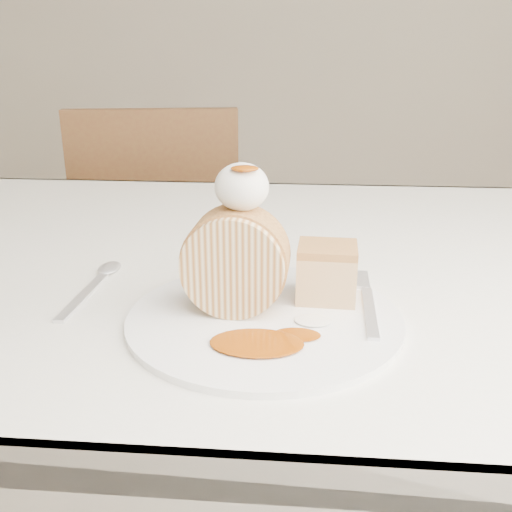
{
  "coord_description": "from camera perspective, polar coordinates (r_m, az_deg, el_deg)",
  "views": [
    {
      "loc": [
        0.03,
        -0.58,
        1.03
      ],
      "look_at": [
        -0.02,
        -0.02,
        0.82
      ],
      "focal_mm": 40.0,
      "sensor_mm": 36.0,
      "label": 1
    }
  ],
  "objects": [
    {
      "name": "plate",
      "position": [
        0.62,
        0.85,
        -6.23
      ],
      "size": [
        0.31,
        0.31,
        0.01
      ],
      "primitive_type": "cylinder",
      "rotation": [
        0.0,
        0.0,
        -0.05
      ],
      "color": "white",
      "rests_on": "table"
    },
    {
      "name": "chair_far",
      "position": [
        1.62,
        -9.38,
        1.09
      ],
      "size": [
        0.49,
        0.49,
        0.89
      ],
      "rotation": [
        0.0,
        0.0,
        3.31
      ],
      "color": "brown",
      "rests_on": "ground"
    },
    {
      "name": "table",
      "position": [
        0.86,
        2.36,
        -5.16
      ],
      "size": [
        1.4,
        0.9,
        0.75
      ],
      "color": "silver",
      "rests_on": "ground"
    },
    {
      "name": "fork",
      "position": [
        0.63,
        11.31,
        -5.5
      ],
      "size": [
        0.03,
        0.18,
        0.0
      ],
      "primitive_type": "cube",
      "rotation": [
        0.0,
        0.0,
        -0.04
      ],
      "color": "silver",
      "rests_on": "plate"
    },
    {
      "name": "spoon",
      "position": [
        0.71,
        -16.9,
        -3.88
      ],
      "size": [
        0.03,
        0.17,
        0.0
      ],
      "primitive_type": "cube",
      "rotation": [
        0.0,
        0.0,
        -0.03
      ],
      "color": "silver",
      "rests_on": "table"
    },
    {
      "name": "caramel_drizzle",
      "position": [
        0.58,
        -1.15,
        9.36
      ],
      "size": [
        0.03,
        0.02,
        0.01
      ],
      "primitive_type": "ellipsoid",
      "color": "#8C3B05",
      "rests_on": "whipped_cream"
    },
    {
      "name": "cake_chunk",
      "position": [
        0.65,
        7.06,
        -1.94
      ],
      "size": [
        0.07,
        0.06,
        0.05
      ],
      "primitive_type": "cube",
      "rotation": [
        0.0,
        0.0,
        -0.05
      ],
      "color": "tan",
      "rests_on": "plate"
    },
    {
      "name": "roulade_slice",
      "position": [
        0.61,
        -2.09,
        -0.59
      ],
      "size": [
        0.11,
        0.06,
        0.11
      ],
      "primitive_type": "cylinder",
      "rotation": [
        1.57,
        0.0,
        -0.04
      ],
      "color": "beige",
      "rests_on": "plate"
    },
    {
      "name": "caramel_pool",
      "position": [
        0.56,
        0.07,
        -8.67
      ],
      "size": [
        0.1,
        0.06,
        0.0
      ],
      "primitive_type": null,
      "rotation": [
        0.0,
        0.0,
        -0.05
      ],
      "color": "#8C3B05",
      "rests_on": "plate"
    },
    {
      "name": "whipped_cream",
      "position": [
        0.6,
        -1.44,
        6.93
      ],
      "size": [
        0.06,
        0.06,
        0.05
      ],
      "primitive_type": "ellipsoid",
      "color": "white",
      "rests_on": "roulade_slice"
    }
  ]
}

